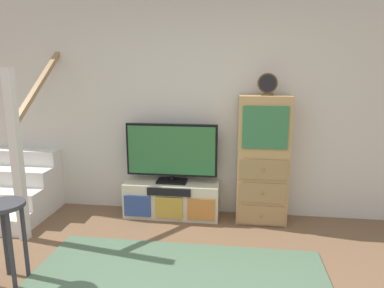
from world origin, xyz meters
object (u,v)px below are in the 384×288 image
Objects in this scene: desk_clock at (267,84)px; bar_stool_near at (5,224)px; side_cabinet at (263,160)px; media_console at (172,199)px; television at (172,152)px.

desk_clock is 2.89m from bar_stool_near.
desk_clock reaches higher than side_cabinet.
bar_stool_near is (-2.19, -1.53, -0.22)m from side_cabinet.
side_cabinet is (1.08, 0.01, 0.53)m from media_console.
side_cabinet reaches higher than television.
television is 1.92m from bar_stool_near.
side_cabinet is at bearing 35.04° from bar_stool_near.
side_cabinet is at bearing 0.55° from media_console.
media_console is 1.20m from side_cabinet.
desk_clock is (1.09, -0.00, 1.40)m from media_console.
side_cabinet is 2.10× the size of bar_stool_near.
side_cabinet is at bearing 132.75° from desk_clock.
media_console is at bearing 53.89° from bar_stool_near.
side_cabinet reaches higher than bar_stool_near.
television reaches higher than media_console.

